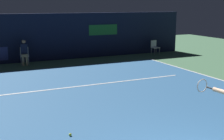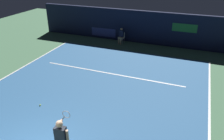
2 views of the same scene
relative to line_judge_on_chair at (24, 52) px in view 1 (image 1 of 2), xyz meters
The scene contains 7 objects.
ground_plane 7.64m from the line_judge_on_chair, 80.70° to the right, with size 34.45×34.45×0.00m, color #4C7A56.
court_surface 7.64m from the line_judge_on_chair, 80.70° to the right, with size 11.16×12.18×0.01m, color #336699.
line_service 5.56m from the line_judge_on_chair, 77.12° to the right, with size 8.71×0.10×0.01m, color white.
back_wall 1.60m from the line_judge_on_chair, 34.10° to the left, with size 17.54×0.33×2.60m.
line_judge_on_chair is the anchor object (origin of this frame).
courtside_chair_near 7.96m from the line_judge_on_chair, ahead, with size 0.47×0.45×0.88m.
tennis_ball 9.69m from the line_judge_on_chair, 93.64° to the right, with size 0.07×0.07×0.07m, color #CCE033.
Camera 1 is at (-3.90, -3.81, 3.10)m, focal length 50.26 mm.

